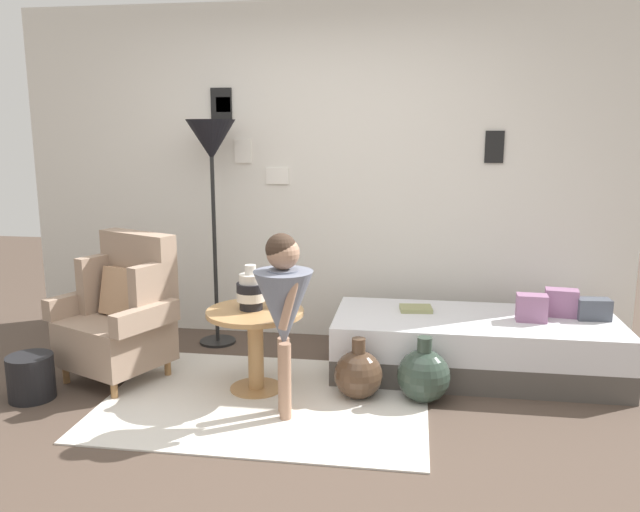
# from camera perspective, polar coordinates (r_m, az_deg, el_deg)

# --- Properties ---
(ground_plane) EXTENTS (12.00, 12.00, 0.00)m
(ground_plane) POSITION_cam_1_polar(r_m,az_deg,el_deg) (3.49, -4.99, -16.85)
(ground_plane) COLOR #4C3D33
(gallery_wall) EXTENTS (4.80, 0.12, 2.60)m
(gallery_wall) POSITION_cam_1_polar(r_m,az_deg,el_deg) (5.01, 0.02, 7.35)
(gallery_wall) COLOR silver
(gallery_wall) RESTS_ON ground
(rug) EXTENTS (1.98, 1.44, 0.01)m
(rug) POSITION_cam_1_polar(r_m,az_deg,el_deg) (4.03, -4.87, -12.80)
(rug) COLOR silver
(rug) RESTS_ON ground
(armchair) EXTENTS (0.89, 0.80, 0.97)m
(armchair) POSITION_cam_1_polar(r_m,az_deg,el_deg) (4.44, -17.39, -5.01)
(armchair) COLOR #9E7042
(armchair) RESTS_ON ground
(daybed) EXTENTS (1.90, 0.81, 0.40)m
(daybed) POSITION_cam_1_polar(r_m,az_deg,el_deg) (4.49, 13.75, -7.84)
(daybed) COLOR #4C4742
(daybed) RESTS_ON ground
(pillow_head) EXTENTS (0.22, 0.13, 0.14)m
(pillow_head) POSITION_cam_1_polar(r_m,az_deg,el_deg) (4.61, 23.43, -4.42)
(pillow_head) COLOR #474C56
(pillow_head) RESTS_ON daybed
(pillow_mid) EXTENTS (0.23, 0.15, 0.19)m
(pillow_mid) POSITION_cam_1_polar(r_m,az_deg,el_deg) (4.61, 20.92, -3.95)
(pillow_mid) COLOR gray
(pillow_mid) RESTS_ON daybed
(pillow_back) EXTENTS (0.20, 0.13, 0.18)m
(pillow_back) POSITION_cam_1_polar(r_m,az_deg,el_deg) (4.42, 18.54, -4.45)
(pillow_back) COLOR gray
(pillow_back) RESTS_ON daybed
(side_table) EXTENTS (0.62, 0.62, 0.54)m
(side_table) POSITION_cam_1_polar(r_m,az_deg,el_deg) (4.05, -5.85, -6.85)
(side_table) COLOR tan
(side_table) RESTS_ON ground
(vase_striped) EXTENTS (0.18, 0.18, 0.29)m
(vase_striped) POSITION_cam_1_polar(r_m,az_deg,el_deg) (3.99, -6.26, -3.14)
(vase_striped) COLOR black
(vase_striped) RESTS_ON side_table
(floor_lamp) EXTENTS (0.37, 0.37, 1.72)m
(floor_lamp) POSITION_cam_1_polar(r_m,az_deg,el_deg) (4.83, -9.76, 9.31)
(floor_lamp) COLOR black
(floor_lamp) RESTS_ON ground
(person_child) EXTENTS (0.34, 0.34, 1.09)m
(person_child) POSITION_cam_1_polar(r_m,az_deg,el_deg) (3.58, -3.31, -4.18)
(person_child) COLOR #A37A60
(person_child) RESTS_ON ground
(book_on_daybed) EXTENTS (0.24, 0.18, 0.03)m
(book_on_daybed) POSITION_cam_1_polar(r_m,az_deg,el_deg) (4.50, 8.64, -4.72)
(book_on_daybed) COLOR #919360
(book_on_daybed) RESTS_ON daybed
(demijohn_near) EXTENTS (0.30, 0.30, 0.39)m
(demijohn_near) POSITION_cam_1_polar(r_m,az_deg,el_deg) (4.00, 3.47, -10.58)
(demijohn_near) COLOR #473323
(demijohn_near) RESTS_ON ground
(demijohn_far) EXTENTS (0.33, 0.33, 0.41)m
(demijohn_far) POSITION_cam_1_polar(r_m,az_deg,el_deg) (4.00, 9.32, -10.56)
(demijohn_far) COLOR #2D3D33
(demijohn_far) RESTS_ON ground
(magazine_basket) EXTENTS (0.28, 0.28, 0.28)m
(magazine_basket) POSITION_cam_1_polar(r_m,az_deg,el_deg) (4.38, -24.61, -9.91)
(magazine_basket) COLOR black
(magazine_basket) RESTS_ON ground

